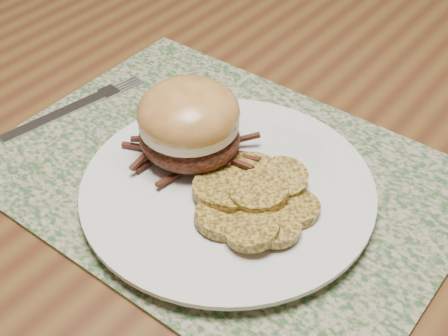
{
  "coord_description": "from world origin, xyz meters",
  "views": [
    {
      "loc": [
        0.37,
        -0.49,
        1.17
      ],
      "look_at": [
        0.11,
        -0.15,
        0.79
      ],
      "focal_mm": 50.0,
      "sensor_mm": 36.0,
      "label": 1
    }
  ],
  "objects_px": {
    "pork_sandwich": "(189,123)",
    "fork": "(75,107)",
    "dinner_plate": "(228,191)",
    "dining_table": "(227,142)"
  },
  "relations": [
    {
      "from": "pork_sandwich",
      "to": "fork",
      "type": "distance_m",
      "value": 0.17
    },
    {
      "from": "dining_table",
      "to": "pork_sandwich",
      "type": "height_order",
      "value": "pork_sandwich"
    },
    {
      "from": "dining_table",
      "to": "fork",
      "type": "distance_m",
      "value": 0.2
    },
    {
      "from": "dining_table",
      "to": "dinner_plate",
      "type": "bearing_deg",
      "value": -52.66
    },
    {
      "from": "fork",
      "to": "dinner_plate",
      "type": "bearing_deg",
      "value": 8.9
    },
    {
      "from": "dinner_plate",
      "to": "fork",
      "type": "bearing_deg",
      "value": 177.75
    },
    {
      "from": "fork",
      "to": "dining_table",
      "type": "bearing_deg",
      "value": 62.94
    },
    {
      "from": "dining_table",
      "to": "pork_sandwich",
      "type": "distance_m",
      "value": 0.2
    },
    {
      "from": "dining_table",
      "to": "dinner_plate",
      "type": "relative_size",
      "value": 5.77
    },
    {
      "from": "dinner_plate",
      "to": "dining_table",
      "type": "bearing_deg",
      "value": 127.34
    }
  ]
}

